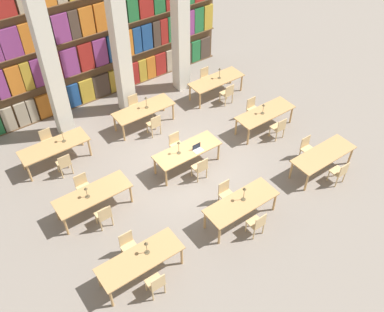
# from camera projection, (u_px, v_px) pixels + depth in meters

# --- Properties ---
(ground_plane) EXTENTS (40.00, 40.00, 0.00)m
(ground_plane) POSITION_uv_depth(u_px,v_px,m) (187.00, 166.00, 14.54)
(ground_plane) COLOR gray
(bookshelf_bank) EXTENTS (10.37, 0.35, 5.50)m
(bookshelf_bank) POSITION_uv_depth(u_px,v_px,m) (103.00, 32.00, 15.93)
(bookshelf_bank) COLOR brown
(bookshelf_bank) RESTS_ON ground_plane
(pillar_left) EXTENTS (0.53, 0.53, 6.00)m
(pillar_left) POSITION_uv_depth(u_px,v_px,m) (49.00, 61.00, 13.81)
(pillar_left) COLOR silver
(pillar_left) RESTS_ON ground_plane
(pillar_center) EXTENTS (0.53, 0.53, 6.00)m
(pillar_center) POSITION_uv_depth(u_px,v_px,m) (119.00, 39.00, 14.91)
(pillar_center) COLOR silver
(pillar_center) RESTS_ON ground_plane
(pillar_right) EXTENTS (0.53, 0.53, 6.00)m
(pillar_right) POSITION_uv_depth(u_px,v_px,m) (180.00, 19.00, 16.01)
(pillar_right) COLOR silver
(pillar_right) RESTS_ON ground_plane
(reading_table_0) EXTENTS (2.29, 0.84, 0.77)m
(reading_table_0) POSITION_uv_depth(u_px,v_px,m) (140.00, 260.00, 11.04)
(reading_table_0) COLOR tan
(reading_table_0) RESTS_ON ground_plane
(chair_0) EXTENTS (0.42, 0.40, 0.89)m
(chair_0) POSITION_uv_depth(u_px,v_px,m) (156.00, 283.00, 10.77)
(chair_0) COLOR tan
(chair_0) RESTS_ON ground_plane
(chair_1) EXTENTS (0.42, 0.40, 0.89)m
(chair_1) POSITION_uv_depth(u_px,v_px,m) (129.00, 246.00, 11.60)
(chair_1) COLOR tan
(chair_1) RESTS_ON ground_plane
(desk_lamp_0) EXTENTS (0.14, 0.14, 0.44)m
(desk_lamp_0) POSITION_uv_depth(u_px,v_px,m) (146.00, 246.00, 10.91)
(desk_lamp_0) COLOR brown
(desk_lamp_0) RESTS_ON reading_table_0
(reading_table_1) EXTENTS (2.29, 0.84, 0.77)m
(reading_table_1) POSITION_uv_depth(u_px,v_px,m) (241.00, 203.00, 12.43)
(reading_table_1) COLOR tan
(reading_table_1) RESTS_ON ground_plane
(chair_2) EXTENTS (0.42, 0.40, 0.89)m
(chair_2) POSITION_uv_depth(u_px,v_px,m) (257.00, 223.00, 12.16)
(chair_2) COLOR tan
(chair_2) RESTS_ON ground_plane
(chair_3) EXTENTS (0.42, 0.40, 0.89)m
(chair_3) POSITION_uv_depth(u_px,v_px,m) (226.00, 193.00, 12.99)
(chair_3) COLOR tan
(chair_3) RESTS_ON ground_plane
(desk_lamp_1) EXTENTS (0.14, 0.14, 0.50)m
(desk_lamp_1) POSITION_uv_depth(u_px,v_px,m) (244.00, 192.00, 12.21)
(desk_lamp_1) COLOR brown
(desk_lamp_1) RESTS_ON reading_table_1
(reading_table_2) EXTENTS (2.29, 0.84, 0.77)m
(reading_table_2) POSITION_uv_depth(u_px,v_px,m) (323.00, 156.00, 13.93)
(reading_table_2) COLOR tan
(reading_table_2) RESTS_ON ground_plane
(chair_4) EXTENTS (0.42, 0.40, 0.89)m
(chair_4) POSITION_uv_depth(u_px,v_px,m) (340.00, 172.00, 13.67)
(chair_4) COLOR tan
(chair_4) RESTS_ON ground_plane
(chair_5) EXTENTS (0.42, 0.40, 0.89)m
(chair_5) POSITION_uv_depth(u_px,v_px,m) (307.00, 148.00, 14.50)
(chair_5) COLOR tan
(chair_5) RESTS_ON ground_plane
(reading_table_3) EXTENTS (2.29, 0.84, 0.77)m
(reading_table_3) POSITION_uv_depth(u_px,v_px,m) (93.00, 195.00, 12.66)
(reading_table_3) COLOR tan
(reading_table_3) RESTS_ON ground_plane
(chair_6) EXTENTS (0.42, 0.40, 0.89)m
(chair_6) POSITION_uv_depth(u_px,v_px,m) (104.00, 215.00, 12.37)
(chair_6) COLOR tan
(chair_6) RESTS_ON ground_plane
(chair_7) EXTENTS (0.42, 0.40, 0.89)m
(chair_7) POSITION_uv_depth(u_px,v_px,m) (83.00, 186.00, 13.21)
(chair_7) COLOR tan
(chair_7) RESTS_ON ground_plane
(desk_lamp_2) EXTENTS (0.14, 0.14, 0.40)m
(desk_lamp_2) POSITION_uv_depth(u_px,v_px,m) (86.00, 191.00, 12.34)
(desk_lamp_2) COLOR brown
(desk_lamp_2) RESTS_ON reading_table_3
(reading_table_4) EXTENTS (2.29, 0.84, 0.77)m
(reading_table_4) POSITION_uv_depth(u_px,v_px,m) (187.00, 151.00, 14.08)
(reading_table_4) COLOR tan
(reading_table_4) RESTS_ON ground_plane
(chair_8) EXTENTS (0.42, 0.40, 0.89)m
(chair_8) POSITION_uv_depth(u_px,v_px,m) (200.00, 167.00, 13.81)
(chair_8) COLOR tan
(chair_8) RESTS_ON ground_plane
(chair_9) EXTENTS (0.42, 0.40, 0.89)m
(chair_9) POSITION_uv_depth(u_px,v_px,m) (176.00, 144.00, 14.64)
(chair_9) COLOR tan
(chair_9) RESTS_ON ground_plane
(desk_lamp_3) EXTENTS (0.14, 0.14, 0.50)m
(desk_lamp_3) POSITION_uv_depth(u_px,v_px,m) (179.00, 145.00, 13.67)
(desk_lamp_3) COLOR brown
(desk_lamp_3) RESTS_ON reading_table_4
(laptop) EXTENTS (0.32, 0.22, 0.21)m
(laptop) POSITION_uv_depth(u_px,v_px,m) (198.00, 149.00, 13.98)
(laptop) COLOR silver
(laptop) RESTS_ON reading_table_4
(reading_table_5) EXTENTS (2.29, 0.84, 0.77)m
(reading_table_5) POSITION_uv_depth(u_px,v_px,m) (265.00, 114.00, 15.56)
(reading_table_5) COLOR tan
(reading_table_5) RESTS_ON ground_plane
(chair_10) EXTENTS (0.42, 0.40, 0.89)m
(chair_10) POSITION_uv_depth(u_px,v_px,m) (279.00, 127.00, 15.30)
(chair_10) COLOR tan
(chair_10) RESTS_ON ground_plane
(chair_11) EXTENTS (0.42, 0.40, 0.89)m
(chair_11) POSITION_uv_depth(u_px,v_px,m) (253.00, 108.00, 16.13)
(chair_11) COLOR tan
(chair_11) RESTS_ON ground_plane
(desk_lamp_4) EXTENTS (0.14, 0.14, 0.41)m
(desk_lamp_4) POSITION_uv_depth(u_px,v_px,m) (263.00, 107.00, 15.26)
(desk_lamp_4) COLOR brown
(desk_lamp_4) RESTS_ON reading_table_5
(reading_table_6) EXTENTS (2.29, 0.84, 0.77)m
(reading_table_6) POSITION_uv_depth(u_px,v_px,m) (54.00, 147.00, 14.23)
(reading_table_6) COLOR tan
(reading_table_6) RESTS_ON ground_plane
(chair_12) EXTENTS (0.42, 0.40, 0.89)m
(chair_12) POSITION_uv_depth(u_px,v_px,m) (64.00, 163.00, 13.95)
(chair_12) COLOR tan
(chair_12) RESTS_ON ground_plane
(chair_13) EXTENTS (0.42, 0.40, 0.89)m
(chair_13) POSITION_uv_depth(u_px,v_px,m) (48.00, 140.00, 14.78)
(chair_13) COLOR tan
(chair_13) RESTS_ON ground_plane
(desk_lamp_5) EXTENTS (0.14, 0.14, 0.43)m
(desk_lamp_5) POSITION_uv_depth(u_px,v_px,m) (62.00, 135.00, 14.13)
(desk_lamp_5) COLOR brown
(desk_lamp_5) RESTS_ON reading_table_6
(reading_table_7) EXTENTS (2.29, 0.84, 0.77)m
(reading_table_7) POSITION_uv_depth(u_px,v_px,m) (144.00, 110.00, 15.72)
(reading_table_7) COLOR tan
(reading_table_7) RESTS_ON ground_plane
(chair_14) EXTENTS (0.42, 0.40, 0.89)m
(chair_14) POSITION_uv_depth(u_px,v_px,m) (154.00, 124.00, 15.44)
(chair_14) COLOR tan
(chair_14) RESTS_ON ground_plane
(chair_15) EXTENTS (0.42, 0.40, 0.89)m
(chair_15) POSITION_uv_depth(u_px,v_px,m) (135.00, 105.00, 16.27)
(chair_15) COLOR tan
(chair_15) RESTS_ON ground_plane
(desk_lamp_6) EXTENTS (0.14, 0.14, 0.48)m
(desk_lamp_6) POSITION_uv_depth(u_px,v_px,m) (146.00, 100.00, 15.48)
(desk_lamp_6) COLOR brown
(desk_lamp_6) RESTS_ON reading_table_7
(reading_table_8) EXTENTS (2.29, 0.84, 0.77)m
(reading_table_8) POSITION_uv_depth(u_px,v_px,m) (216.00, 81.00, 17.13)
(reading_table_8) COLOR tan
(reading_table_8) RESTS_ON ground_plane
(chair_16) EXTENTS (0.42, 0.40, 0.89)m
(chair_16) POSITION_uv_depth(u_px,v_px,m) (227.00, 93.00, 16.86)
(chair_16) COLOR tan
(chair_16) RESTS_ON ground_plane
(chair_17) EXTENTS (0.42, 0.40, 0.89)m
(chair_17) POSITION_uv_depth(u_px,v_px,m) (206.00, 77.00, 17.69)
(chair_17) COLOR tan
(chair_17) RESTS_ON ground_plane
(desk_lamp_7) EXTENTS (0.14, 0.14, 0.46)m
(desk_lamp_7) POSITION_uv_depth(u_px,v_px,m) (220.00, 71.00, 16.93)
(desk_lamp_7) COLOR brown
(desk_lamp_7) RESTS_ON reading_table_8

